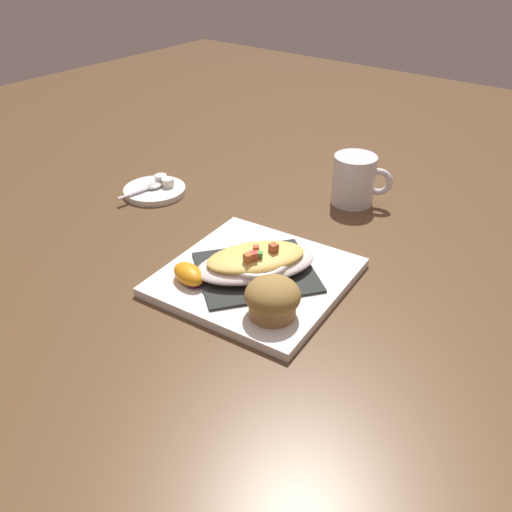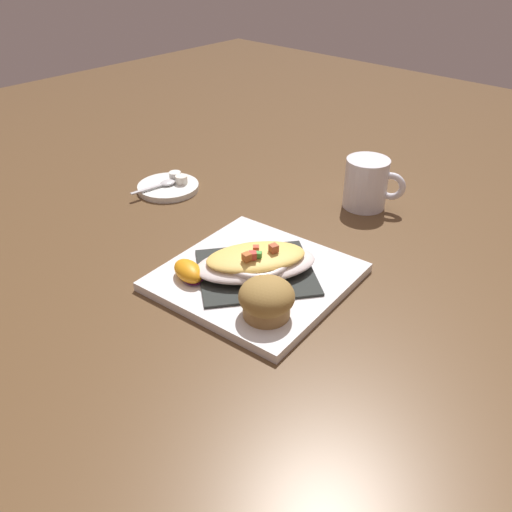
# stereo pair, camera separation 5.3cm
# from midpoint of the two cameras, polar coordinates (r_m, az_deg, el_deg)

# --- Properties ---
(ground_plane) EXTENTS (2.60, 2.60, 0.00)m
(ground_plane) POSITION_cam_midpoint_polar(r_m,az_deg,el_deg) (0.81, -1.88, -2.67)
(ground_plane) COLOR brown
(square_plate) EXTENTS (0.28, 0.28, 0.01)m
(square_plate) POSITION_cam_midpoint_polar(r_m,az_deg,el_deg) (0.80, -1.88, -2.27)
(square_plate) COLOR white
(square_plate) RESTS_ON ground_plane
(folded_napkin) EXTENTS (0.22, 0.22, 0.00)m
(folded_napkin) POSITION_cam_midpoint_polar(r_m,az_deg,el_deg) (0.80, -1.90, -1.73)
(folded_napkin) COLOR #2A2E2C
(folded_napkin) RESTS_ON square_plate
(gratin_dish) EXTENTS (0.18, 0.20, 0.04)m
(gratin_dish) POSITION_cam_midpoint_polar(r_m,az_deg,el_deg) (0.79, -1.92, -0.58)
(gratin_dish) COLOR silver
(gratin_dish) RESTS_ON folded_napkin
(muffin) EXTENTS (0.07, 0.07, 0.05)m
(muffin) POSITION_cam_midpoint_polar(r_m,az_deg,el_deg) (0.70, -0.39, -4.54)
(muffin) COLOR olive
(muffin) RESTS_ON square_plate
(orange_garnish) EXTENTS (0.07, 0.06, 0.03)m
(orange_garnish) POSITION_cam_midpoint_polar(r_m,az_deg,el_deg) (0.78, -8.92, -2.02)
(orange_garnish) COLOR #5D205B
(orange_garnish) RESTS_ON square_plate
(coffee_mug) EXTENTS (0.11, 0.08, 0.09)m
(coffee_mug) POSITION_cam_midpoint_polar(r_m,az_deg,el_deg) (1.02, 8.88, 7.65)
(coffee_mug) COLOR white
(coffee_mug) RESTS_ON ground_plane
(creamer_saucer) EXTENTS (0.12, 0.12, 0.01)m
(creamer_saucer) POSITION_cam_midpoint_polar(r_m,az_deg,el_deg) (1.08, -12.03, 6.75)
(creamer_saucer) COLOR white
(creamer_saucer) RESTS_ON ground_plane
(spoon) EXTENTS (0.03, 0.10, 0.01)m
(spoon) POSITION_cam_midpoint_polar(r_m,az_deg,el_deg) (1.08, -12.40, 7.11)
(spoon) COLOR silver
(spoon) RESTS_ON creamer_saucer
(creamer_cup_0) EXTENTS (0.02, 0.02, 0.02)m
(creamer_cup_0) POSITION_cam_midpoint_polar(r_m,az_deg,el_deg) (1.08, -10.69, 7.62)
(creamer_cup_0) COLOR white
(creamer_cup_0) RESTS_ON creamer_saucer
(creamer_cup_1) EXTENTS (0.02, 0.02, 0.02)m
(creamer_cup_1) POSITION_cam_midpoint_polar(r_m,az_deg,el_deg) (1.10, -11.39, 7.98)
(creamer_cup_1) COLOR white
(creamer_cup_1) RESTS_ON creamer_saucer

